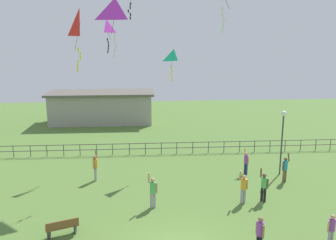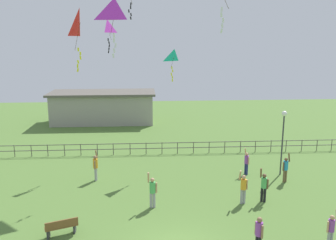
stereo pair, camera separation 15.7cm
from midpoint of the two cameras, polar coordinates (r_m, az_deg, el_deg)
The scene contains 16 objects.
lamppost at distance 25.08m, azimuth 18.04°, elevation -1.34°, with size 0.36×0.36×4.44m.
park_bench at distance 18.13m, azimuth -16.32°, elevation -15.98°, with size 1.55×0.92×0.85m.
person_0 at distance 21.21m, azimuth 15.21°, elevation -10.01°, with size 0.46×0.40×1.97m.
person_1 at distance 25.10m, azimuth 12.56°, elevation -6.49°, with size 0.29×0.48×1.82m.
person_2 at distance 19.85m, azimuth -2.25°, elevation -11.09°, with size 0.52×0.32×2.02m.
person_3 at distance 20.74m, azimuth 12.12°, elevation -10.37°, with size 0.53×0.31×1.98m.
person_4 at distance 16.42m, azimuth 14.53°, elevation -17.00°, with size 0.32×0.49×1.70m.
person_5 at distance 17.94m, azimuth 24.76°, elevation -15.41°, with size 0.49×0.28×1.80m.
person_6 at distance 24.43m, azimuth 18.37°, elevation -7.24°, with size 0.52×0.31×1.94m.
person_7 at distance 23.92m, azimuth -11.27°, elevation -7.16°, with size 0.32×0.52×2.00m.
kite_0 at distance 25.38m, azimuth 1.18°, elevation 10.01°, with size 1.08×0.95×2.27m.
kite_1 at distance 20.13m, azimuth -13.59°, elevation 14.52°, with size 0.76×0.96×3.34m.
kite_2 at distance 27.31m, azimuth -9.46°, elevation 14.31°, with size 0.88×1.02×2.41m.
kite_5 at distance 16.50m, azimuth -8.20°, elevation 16.44°, with size 1.17×1.09×2.48m.
waterfront_railing at distance 28.93m, azimuth -1.76°, elevation -4.25°, with size 36.02×0.06×0.95m.
pavilion_building at distance 40.59m, azimuth -10.17°, elevation 2.07°, with size 11.54×5.04×3.44m.
Camera 2 is at (-1.30, -13.69, 8.96)m, focal length 38.31 mm.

